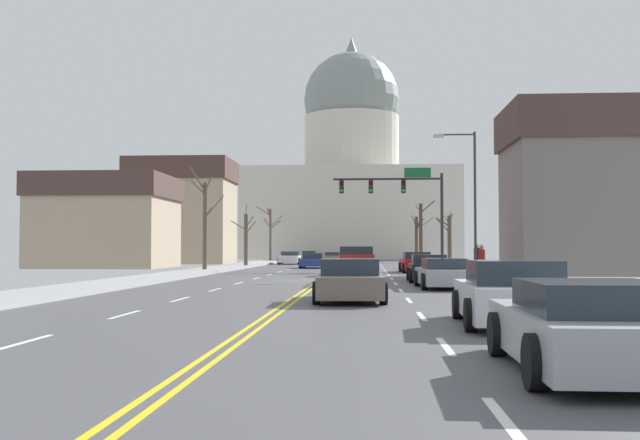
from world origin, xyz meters
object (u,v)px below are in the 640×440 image
object	(u,v)px
street_lamp_right	(469,189)
sedan_near_00	(416,263)
sedan_oncoming_02	(333,257)
sedan_near_02	(429,269)
pedestrian_00	(481,260)
signal_gantry	(403,196)
sedan_near_03	(443,274)
sedan_oncoming_00	(313,261)
pickup_truck_near_01	(356,263)
sedan_near_04	(349,281)
pedestrian_01	(477,257)
sedan_near_05	(511,295)
sedan_near_06	(588,328)
sedan_oncoming_03	(309,256)
sedan_oncoming_01	(290,258)

from	to	relation	value
street_lamp_right	sedan_near_00	size ratio (longest dim) A/B	1.71
sedan_oncoming_02	sedan_near_02	bearing A→B (deg)	-82.11
pedestrian_00	sedan_near_02	bearing A→B (deg)	-160.71
signal_gantry	street_lamp_right	size ratio (longest dim) A/B	1.01
sedan_near_00	sedan_near_03	distance (m)	19.06
street_lamp_right	sedan_oncoming_00	distance (m)	20.13
sedan_near_02	sedan_near_03	world-z (taller)	sedan_near_02
sedan_near_00	sedan_near_02	world-z (taller)	sedan_near_00
street_lamp_right	pickup_truck_near_01	world-z (taller)	street_lamp_right
signal_gantry	sedan_near_04	distance (m)	31.50
pedestrian_01	pickup_truck_near_01	bearing A→B (deg)	-159.93
pickup_truck_near_01	sedan_near_05	size ratio (longest dim) A/B	1.28
sedan_oncoming_02	pedestrian_00	size ratio (longest dim) A/B	2.72
sedan_near_03	sedan_near_06	size ratio (longest dim) A/B	1.09
street_lamp_right	sedan_near_05	xyz separation A→B (m)	(-2.72, -25.71, -4.19)
pickup_truck_near_01	pedestrian_01	bearing A→B (deg)	20.07
pedestrian_00	street_lamp_right	bearing A→B (deg)	88.10
sedan_near_02	sedan_near_04	xyz separation A→B (m)	(-3.41, -12.81, 0.00)
street_lamp_right	sedan_near_06	xyz separation A→B (m)	(-2.85, -31.40, -4.24)
sedan_near_02	sedan_near_03	xyz separation A→B (m)	(0.07, -5.65, -0.03)
sedan_near_02	street_lamp_right	bearing A→B (deg)	65.73
signal_gantry	sedan_near_03	size ratio (longest dim) A/B	1.68
sedan_oncoming_03	sedan_near_05	bearing A→B (deg)	-82.62
pickup_truck_near_01	sedan_near_02	distance (m)	7.66
signal_gantry	sedan_near_02	world-z (taller)	signal_gantry
sedan_oncoming_02	pedestrian_01	xyz separation A→B (m)	(10.40, -39.54, 0.53)
sedan_near_06	pedestrian_00	xyz separation A→B (m)	(2.68, 26.17, 0.46)
pedestrian_00	sedan_oncoming_03	bearing A→B (deg)	102.16
pickup_truck_near_01	pedestrian_00	size ratio (longest dim) A/B	3.46
sedan_oncoming_01	pickup_truck_near_01	bearing A→B (deg)	-76.98
pedestrian_01	sedan_near_06	bearing A→B (deg)	-96.10
sedan_near_02	pedestrian_00	size ratio (longest dim) A/B	2.72
street_lamp_right	sedan_oncoming_02	size ratio (longest dim) A/B	1.82
signal_gantry	sedan_oncoming_03	distance (m)	44.73
sedan_near_04	sedan_oncoming_03	xyz separation A→B (m)	(-7.05, 74.29, -0.02)
pedestrian_00	sedan_near_05	bearing A→B (deg)	-97.10
sedan_near_00	pedestrian_01	distance (m)	5.20
sedan_near_03	sedan_oncoming_00	size ratio (longest dim) A/B	1.08
sedan_near_00	sedan_near_04	bearing A→B (deg)	-98.09
pedestrian_01	sedan_near_02	bearing A→B (deg)	-111.01
sedan_near_04	sedan_oncoming_00	size ratio (longest dim) A/B	1.08
sedan_near_04	pedestrian_01	bearing A→B (deg)	72.46
pickup_truck_near_01	sedan_oncoming_02	bearing A→B (deg)	94.48
sedan_oncoming_02	pedestrian_00	world-z (taller)	pedestrian_00
sedan_near_00	pedestrian_00	bearing A→B (deg)	-79.67
pedestrian_01	signal_gantry	bearing A→B (deg)	114.05
sedan_near_00	sedan_oncoming_01	distance (m)	25.48
sedan_near_00	sedan_oncoming_01	xyz separation A→B (m)	(-10.67, 23.14, -0.03)
sedan_oncoming_00	sedan_near_02	bearing A→B (deg)	-72.96
sedan_near_02	sedan_near_03	bearing A→B (deg)	-89.25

